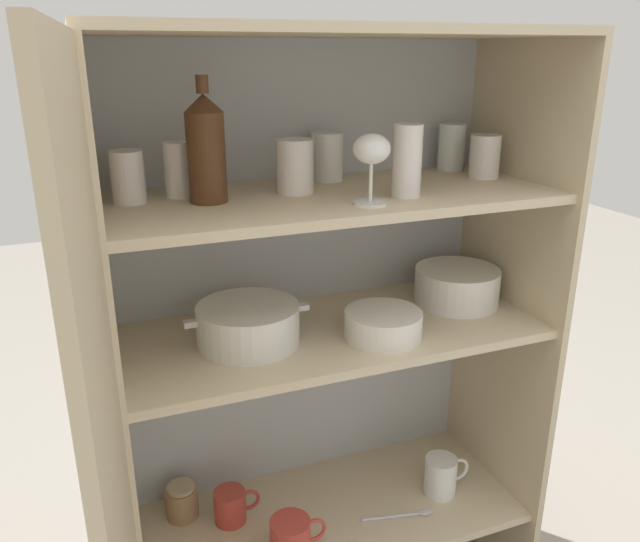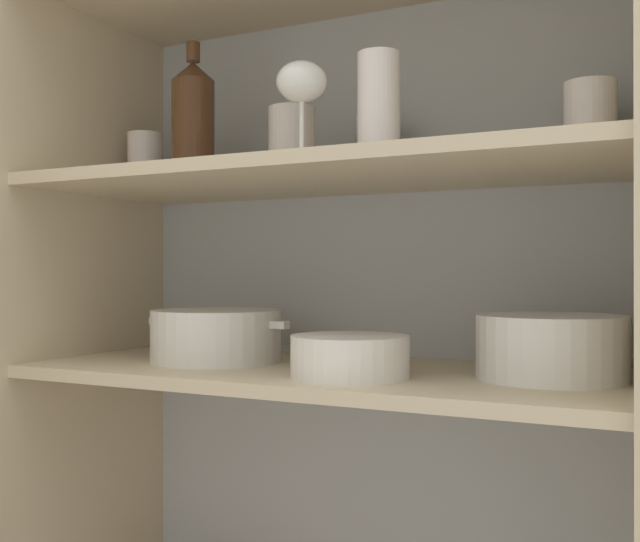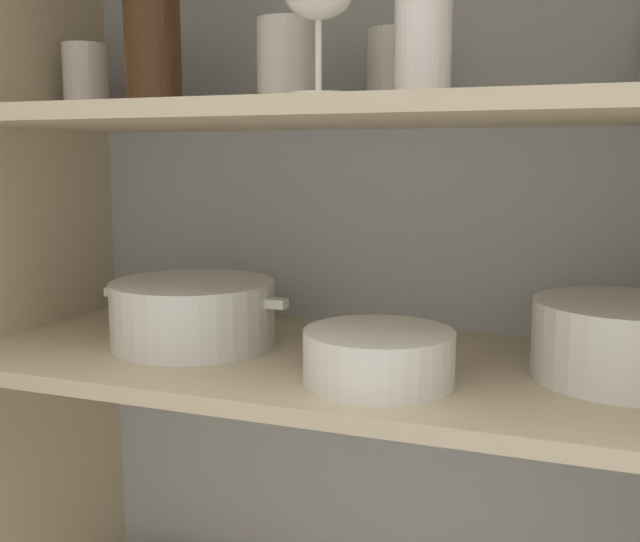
% 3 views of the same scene
% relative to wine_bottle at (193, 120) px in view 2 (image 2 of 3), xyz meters
% --- Properties ---
extents(cupboard_back_panel, '(0.97, 0.02, 1.40)m').
position_rel_wine_bottle_xyz_m(cupboard_back_panel, '(0.26, 0.19, -0.49)').
color(cupboard_back_panel, '#B2B7BC').
rests_on(cupboard_back_panel, ground_plane).
extents(cupboard_side_left, '(0.02, 0.43, 1.40)m').
position_rel_wine_bottle_xyz_m(cupboard_side_left, '(-0.22, -0.02, -0.49)').
color(cupboard_side_left, '#CCB793').
rests_on(cupboard_side_left, ground_plane).
extents(shelf_board_middle, '(0.94, 0.40, 0.02)m').
position_rel_wine_bottle_xyz_m(shelf_board_middle, '(0.26, -0.02, -0.43)').
color(shelf_board_middle, beige).
extents(shelf_board_upper, '(0.94, 0.40, 0.02)m').
position_rel_wine_bottle_xyz_m(shelf_board_upper, '(0.26, -0.02, -0.12)').
color(shelf_board_upper, beige).
extents(tumbler_glass_0, '(0.06, 0.06, 0.15)m').
position_rel_wine_bottle_xyz_m(tumbler_glass_0, '(0.39, -0.10, -0.03)').
color(tumbler_glass_0, silver).
rests_on(tumbler_glass_0, shelf_board_upper).
extents(tumbler_glass_1, '(0.07, 0.07, 0.11)m').
position_rel_wine_bottle_xyz_m(tumbler_glass_1, '(0.64, 0.13, -0.05)').
color(tumbler_glass_1, white).
rests_on(tumbler_glass_1, shelf_board_upper).
extents(tumbler_glass_2, '(0.06, 0.06, 0.11)m').
position_rel_wine_bottle_xyz_m(tumbler_glass_2, '(-0.04, 0.07, -0.05)').
color(tumbler_glass_2, silver).
rests_on(tumbler_glass_2, shelf_board_upper).
extents(tumbler_glass_3, '(0.07, 0.07, 0.10)m').
position_rel_wine_bottle_xyz_m(tumbler_glass_3, '(-0.15, 0.05, -0.05)').
color(tumbler_glass_3, silver).
rests_on(tumbler_glass_3, shelf_board_upper).
extents(tumbler_glass_4, '(0.07, 0.07, 0.10)m').
position_rel_wine_bottle_xyz_m(tumbler_glass_4, '(0.66, 0.01, -0.06)').
color(tumbler_glass_4, silver).
rests_on(tumbler_glass_4, shelf_board_upper).
extents(tumbler_glass_5, '(0.08, 0.08, 0.11)m').
position_rel_wine_bottle_xyz_m(tumbler_glass_5, '(0.30, 0.12, -0.05)').
color(tumbler_glass_5, white).
rests_on(tumbler_glass_5, shelf_board_upper).
extents(tumbler_glass_6, '(0.08, 0.08, 0.11)m').
position_rel_wine_bottle_xyz_m(tumbler_glass_6, '(0.19, 0.02, -0.05)').
color(tumbler_glass_6, silver).
rests_on(tumbler_glass_6, shelf_board_upper).
extents(wine_glass_0, '(0.07, 0.07, 0.14)m').
position_rel_wine_bottle_xyz_m(wine_glass_0, '(0.29, -0.14, -0.01)').
color(wine_glass_0, white).
rests_on(wine_glass_0, shelf_board_upper).
extents(wine_bottle, '(0.08, 0.08, 0.24)m').
position_rel_wine_bottle_xyz_m(wine_bottle, '(0.00, 0.00, 0.00)').
color(wine_bottle, '#4C2D19').
rests_on(wine_bottle, shelf_board_upper).
extents(plate_stack_white, '(0.21, 0.21, 0.09)m').
position_rel_wine_bottle_xyz_m(plate_stack_white, '(0.61, 0.01, -0.37)').
color(plate_stack_white, white).
rests_on(plate_stack_white, shelf_board_middle).
extents(mixing_bowl_large, '(0.17, 0.17, 0.06)m').
position_rel_wine_bottle_xyz_m(mixing_bowl_large, '(0.35, -0.10, -0.38)').
color(mixing_bowl_large, silver).
rests_on(mixing_bowl_large, shelf_board_middle).
extents(casserole_dish, '(0.27, 0.22, 0.09)m').
position_rel_wine_bottle_xyz_m(casserole_dish, '(0.06, -0.02, -0.37)').
color(casserole_dish, silver).
rests_on(casserole_dish, shelf_board_middle).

